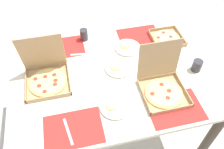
# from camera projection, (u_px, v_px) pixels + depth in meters

# --- Properties ---
(ground_plane) EXTENTS (6.00, 6.00, 0.00)m
(ground_plane) POSITION_uv_depth(u_px,v_px,m) (112.00, 126.00, 2.29)
(ground_plane) COLOR beige
(dining_table) EXTENTS (1.48, 1.07, 0.78)m
(dining_table) POSITION_uv_depth(u_px,v_px,m) (112.00, 84.00, 1.79)
(dining_table) COLOR #3F3328
(dining_table) RESTS_ON ground_plane
(placemat_near_left) EXTENTS (0.36, 0.26, 0.00)m
(placemat_near_left) POSITION_uv_depth(u_px,v_px,m) (73.00, 129.00, 1.41)
(placemat_near_left) COLOR red
(placemat_near_left) RESTS_ON dining_table
(placemat_near_right) EXTENTS (0.36, 0.26, 0.00)m
(placemat_near_right) POSITION_uv_depth(u_px,v_px,m) (175.00, 108.00, 1.51)
(placemat_near_right) COLOR red
(placemat_near_right) RESTS_ON dining_table
(placemat_far_left) EXTENTS (0.36, 0.26, 0.00)m
(placemat_far_left) POSITION_uv_depth(u_px,v_px,m) (62.00, 48.00, 1.91)
(placemat_far_left) COLOR red
(placemat_far_left) RESTS_ON dining_table
(placemat_far_right) EXTENTS (0.36, 0.26, 0.00)m
(placemat_far_right) POSITION_uv_depth(u_px,v_px,m) (139.00, 36.00, 2.01)
(placemat_far_right) COLOR red
(placemat_far_right) RESTS_ON dining_table
(pizza_box_corner_left) EXTENTS (0.31, 0.31, 0.34)m
(pizza_box_corner_left) POSITION_uv_depth(u_px,v_px,m) (47.00, 75.00, 1.64)
(pizza_box_corner_left) COLOR tan
(pizza_box_corner_left) RESTS_ON dining_table
(pizza_box_corner_right) EXTENTS (0.26, 0.26, 0.04)m
(pizza_box_corner_right) POSITION_uv_depth(u_px,v_px,m) (167.00, 38.00, 1.97)
(pizza_box_corner_right) COLOR tan
(pizza_box_corner_right) RESTS_ON dining_table
(pizza_box_center) EXTENTS (0.30, 0.32, 0.33)m
(pizza_box_center) POSITION_uv_depth(u_px,v_px,m) (163.00, 86.00, 1.57)
(pizza_box_center) COLOR tan
(pizza_box_center) RESTS_ON dining_table
(plate_far_left) EXTENTS (0.21, 0.21, 0.03)m
(plate_far_left) POSITION_uv_depth(u_px,v_px,m) (118.00, 67.00, 1.74)
(plate_far_left) COLOR white
(plate_far_left) RESTS_ON dining_table
(plate_middle) EXTENTS (0.20, 0.20, 0.03)m
(plate_middle) POSITION_uv_depth(u_px,v_px,m) (171.00, 63.00, 1.78)
(plate_middle) COLOR white
(plate_middle) RESTS_ON dining_table
(plate_near_right) EXTENTS (0.21, 0.21, 0.03)m
(plate_near_right) POSITION_uv_depth(u_px,v_px,m) (127.00, 48.00, 1.89)
(plate_near_right) COLOR white
(plate_near_right) RESTS_ON dining_table
(plate_far_right) EXTENTS (0.21, 0.21, 0.03)m
(plate_far_right) POSITION_uv_depth(u_px,v_px,m) (115.00, 106.00, 1.51)
(plate_far_right) COLOR white
(plate_far_right) RESTS_ON dining_table
(cup_spare) EXTENTS (0.08, 0.08, 0.10)m
(cup_spare) POSITION_uv_depth(u_px,v_px,m) (47.00, 45.00, 1.85)
(cup_spare) COLOR teal
(cup_spare) RESTS_ON dining_table
(cup_dark) EXTENTS (0.07, 0.07, 0.09)m
(cup_dark) POSITION_uv_depth(u_px,v_px,m) (197.00, 66.00, 1.71)
(cup_dark) COLOR #333338
(cup_dark) RESTS_ON dining_table
(cup_red) EXTENTS (0.06, 0.06, 0.10)m
(cup_red) POSITION_uv_depth(u_px,v_px,m) (84.00, 35.00, 1.94)
(cup_red) COLOR #333338
(cup_red) RESTS_ON dining_table
(knife_by_near_left) EXTENTS (0.21, 0.05, 0.00)m
(knife_by_near_left) POSITION_uv_depth(u_px,v_px,m) (84.00, 54.00, 1.85)
(knife_by_near_left) COLOR #B7B7BC
(knife_by_near_left) RESTS_ON dining_table
(fork_by_near_right) EXTENTS (0.05, 0.19, 0.00)m
(fork_by_near_right) POSITION_uv_depth(u_px,v_px,m) (68.00, 131.00, 1.40)
(fork_by_near_right) COLOR #B7B7BC
(fork_by_near_right) RESTS_ON dining_table
(knife_by_far_left) EXTENTS (0.21, 0.03, 0.00)m
(knife_by_far_left) POSITION_uv_depth(u_px,v_px,m) (91.00, 82.00, 1.66)
(knife_by_far_left) COLOR #B7B7BC
(knife_by_far_left) RESTS_ON dining_table
(knife_by_far_right) EXTENTS (0.15, 0.17, 0.00)m
(knife_by_far_right) POSITION_uv_depth(u_px,v_px,m) (30.00, 121.00, 1.44)
(knife_by_far_right) COLOR #B7B7BC
(knife_by_far_right) RESTS_ON dining_table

